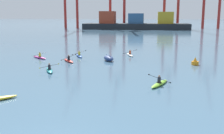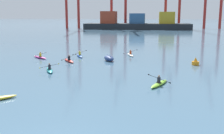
{
  "view_description": "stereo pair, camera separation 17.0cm",
  "coord_description": "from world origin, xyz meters",
  "px_view_note": "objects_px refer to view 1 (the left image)",
  "views": [
    {
      "loc": [
        5.25,
        -9.3,
        6.2
      ],
      "look_at": [
        1.14,
        19.73,
        0.6
      ],
      "focal_mm": 43.83,
      "sensor_mm": 36.0,
      "label": 1
    },
    {
      "loc": [
        5.42,
        -9.28,
        6.2
      ],
      "look_at": [
        1.14,
        19.73,
        0.6
      ],
      "focal_mm": 43.83,
      "sensor_mm": 36.0,
      "label": 2
    }
  ],
  "objects_px": {
    "capsized_dinghy": "(109,58)",
    "kayak_magenta": "(40,57)",
    "kayak_blue": "(79,55)",
    "kayak_red": "(69,60)",
    "container_barge": "(136,23)",
    "kayak_teal": "(49,70)",
    "kayak_white": "(130,54)",
    "kayak_lime": "(159,83)",
    "channel_buoy": "(195,62)"
  },
  "relations": [
    {
      "from": "container_barge",
      "to": "capsized_dinghy",
      "type": "distance_m",
      "value": 86.15
    },
    {
      "from": "channel_buoy",
      "to": "kayak_red",
      "type": "relative_size",
      "value": 0.32
    },
    {
      "from": "kayak_teal",
      "to": "kayak_white",
      "type": "bearing_deg",
      "value": 58.91
    },
    {
      "from": "channel_buoy",
      "to": "kayak_magenta",
      "type": "bearing_deg",
      "value": 173.88
    },
    {
      "from": "kayak_blue",
      "to": "kayak_lime",
      "type": "height_order",
      "value": "kayak_blue"
    },
    {
      "from": "container_barge",
      "to": "kayak_white",
      "type": "xyz_separation_m",
      "value": [
        3.55,
        -80.84,
        -2.44
      ]
    },
    {
      "from": "kayak_white",
      "to": "capsized_dinghy",
      "type": "bearing_deg",
      "value": -115.61
    },
    {
      "from": "kayak_magenta",
      "to": "kayak_red",
      "type": "relative_size",
      "value": 0.97
    },
    {
      "from": "container_barge",
      "to": "kayak_red",
      "type": "distance_m",
      "value": 87.71
    },
    {
      "from": "kayak_magenta",
      "to": "kayak_red",
      "type": "bearing_deg",
      "value": -23.51
    },
    {
      "from": "kayak_lime",
      "to": "kayak_magenta",
      "type": "bearing_deg",
      "value": 141.84
    },
    {
      "from": "capsized_dinghy",
      "to": "kayak_lime",
      "type": "relative_size",
      "value": 0.84
    },
    {
      "from": "container_barge",
      "to": "kayak_blue",
      "type": "xyz_separation_m",
      "value": [
        -3.96,
        -82.99,
        -2.44
      ]
    },
    {
      "from": "container_barge",
      "to": "kayak_blue",
      "type": "distance_m",
      "value": 83.12
    },
    {
      "from": "container_barge",
      "to": "kayak_lime",
      "type": "relative_size",
      "value": 13.76
    },
    {
      "from": "container_barge",
      "to": "kayak_teal",
      "type": "height_order",
      "value": "container_barge"
    },
    {
      "from": "capsized_dinghy",
      "to": "kayak_lime",
      "type": "xyz_separation_m",
      "value": [
        6.54,
        -12.47,
        -0.18
      ]
    },
    {
      "from": "capsized_dinghy",
      "to": "kayak_blue",
      "type": "distance_m",
      "value": 5.89
    },
    {
      "from": "capsized_dinghy",
      "to": "kayak_magenta",
      "type": "bearing_deg",
      "value": 176.01
    },
    {
      "from": "kayak_white",
      "to": "kayak_lime",
      "type": "height_order",
      "value": "same"
    },
    {
      "from": "channel_buoy",
      "to": "kayak_lime",
      "type": "bearing_deg",
      "value": -113.56
    },
    {
      "from": "kayak_magenta",
      "to": "kayak_white",
      "type": "bearing_deg",
      "value": 19.65
    },
    {
      "from": "kayak_lime",
      "to": "kayak_magenta",
      "type": "relative_size",
      "value": 1.11
    },
    {
      "from": "kayak_magenta",
      "to": "kayak_blue",
      "type": "bearing_deg",
      "value": 24.65
    },
    {
      "from": "capsized_dinghy",
      "to": "channel_buoy",
      "type": "height_order",
      "value": "channel_buoy"
    },
    {
      "from": "capsized_dinghy",
      "to": "kayak_magenta",
      "type": "height_order",
      "value": "kayak_magenta"
    },
    {
      "from": "container_barge",
      "to": "kayak_lime",
      "type": "xyz_separation_m",
      "value": [
        7.56,
        -98.59,
        -2.44
      ]
    },
    {
      "from": "kayak_blue",
      "to": "kayak_lime",
      "type": "xyz_separation_m",
      "value": [
        11.52,
        -15.6,
        -0.0
      ]
    },
    {
      "from": "capsized_dinghy",
      "to": "kayak_teal",
      "type": "xyz_separation_m",
      "value": [
        -5.47,
        -7.98,
        -0.18
      ]
    },
    {
      "from": "kayak_teal",
      "to": "kayak_blue",
      "type": "bearing_deg",
      "value": 87.51
    },
    {
      "from": "kayak_magenta",
      "to": "kayak_teal",
      "type": "relative_size",
      "value": 0.92
    },
    {
      "from": "channel_buoy",
      "to": "kayak_blue",
      "type": "bearing_deg",
      "value": 163.81
    },
    {
      "from": "container_barge",
      "to": "kayak_blue",
      "type": "bearing_deg",
      "value": -92.74
    },
    {
      "from": "container_barge",
      "to": "kayak_magenta",
      "type": "relative_size",
      "value": 15.22
    },
    {
      "from": "kayak_blue",
      "to": "kayak_red",
      "type": "distance_m",
      "value": 4.6
    },
    {
      "from": "capsized_dinghy",
      "to": "kayak_red",
      "type": "relative_size",
      "value": 0.9
    },
    {
      "from": "kayak_lime",
      "to": "kayak_magenta",
      "type": "height_order",
      "value": "same"
    },
    {
      "from": "kayak_blue",
      "to": "capsized_dinghy",
      "type": "bearing_deg",
      "value": -32.09
    },
    {
      "from": "kayak_white",
      "to": "kayak_teal",
      "type": "xyz_separation_m",
      "value": [
        -8.0,
        -13.26,
        -0.0
      ]
    },
    {
      "from": "container_barge",
      "to": "kayak_magenta",
      "type": "xyz_separation_m",
      "value": [
        -9.22,
        -85.4,
        -2.44
      ]
    },
    {
      "from": "channel_buoy",
      "to": "kayak_lime",
      "type": "height_order",
      "value": "channel_buoy"
    },
    {
      "from": "capsized_dinghy",
      "to": "kayak_magenta",
      "type": "distance_m",
      "value": 10.27
    },
    {
      "from": "kayak_red",
      "to": "kayak_lime",
      "type": "bearing_deg",
      "value": -43.08
    },
    {
      "from": "kayak_red",
      "to": "channel_buoy",
      "type": "bearing_deg",
      "value": -0.45
    },
    {
      "from": "kayak_white",
      "to": "kayak_magenta",
      "type": "height_order",
      "value": "same"
    },
    {
      "from": "channel_buoy",
      "to": "kayak_magenta",
      "type": "xyz_separation_m",
      "value": [
        -21.52,
        2.31,
        -0.19
      ]
    },
    {
      "from": "kayak_blue",
      "to": "channel_buoy",
      "type": "bearing_deg",
      "value": -16.19
    },
    {
      "from": "capsized_dinghy",
      "to": "kayak_red",
      "type": "bearing_deg",
      "value": -164.37
    },
    {
      "from": "kayak_magenta",
      "to": "kayak_teal",
      "type": "bearing_deg",
      "value": -61.24
    },
    {
      "from": "channel_buoy",
      "to": "kayak_red",
      "type": "bearing_deg",
      "value": 179.55
    }
  ]
}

